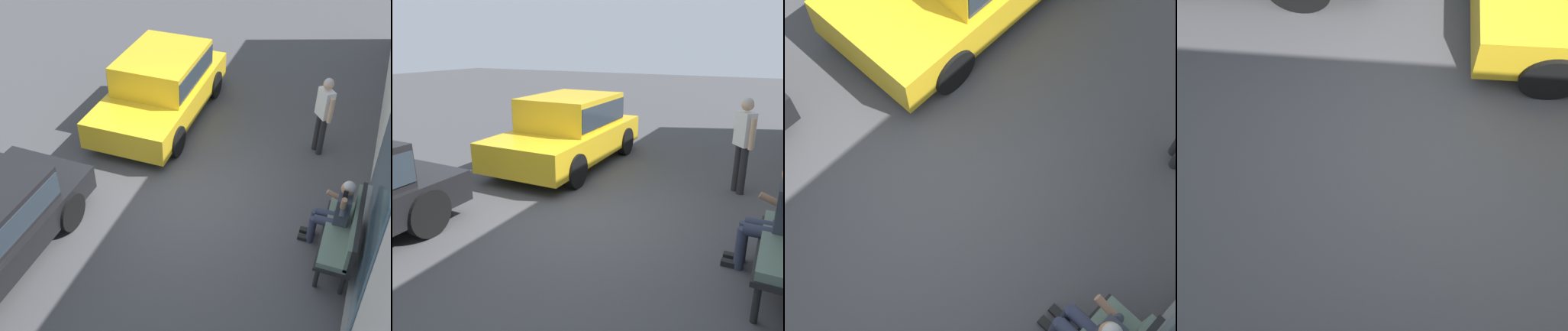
% 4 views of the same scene
% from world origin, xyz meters
% --- Properties ---
extents(ground_plane, '(60.00, 60.00, 0.00)m').
position_xyz_m(ground_plane, '(0.00, 0.00, 0.00)').
color(ground_plane, '#424244').
extents(bench, '(1.62, 0.55, 1.03)m').
position_xyz_m(bench, '(0.47, 2.90, 0.60)').
color(bench, black).
rests_on(bench, ground_plane).
extents(person_on_phone, '(0.73, 0.74, 1.37)m').
position_xyz_m(person_on_phone, '(0.18, 2.67, 0.73)').
color(person_on_phone, '#2D3347').
rests_on(person_on_phone, ground_plane).
extents(parked_car_near, '(4.17, 2.00, 1.52)m').
position_xyz_m(parked_car_near, '(-2.56, -1.64, 0.83)').
color(parked_car_near, gold).
rests_on(parked_car_near, ground_plane).
extents(pedestrian_standing, '(0.45, 0.38, 1.73)m').
position_xyz_m(pedestrian_standing, '(-2.38, 2.02, 1.02)').
color(pedestrian_standing, '#232326').
rests_on(pedestrian_standing, ground_plane).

